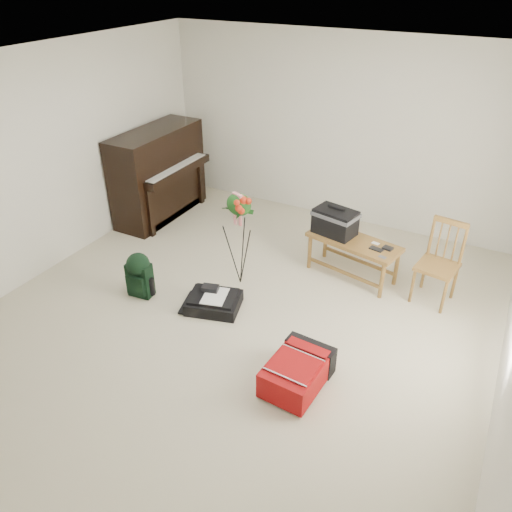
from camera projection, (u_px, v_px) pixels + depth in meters
The scene contains 11 objects.
floor at pixel (238, 317), 5.24m from camera, with size 5.00×5.50×0.01m, color beige.
ceiling at pixel (232, 67), 3.95m from camera, with size 5.00×5.50×0.01m, color white.
wall_back at pixel (338, 130), 6.67m from camera, with size 5.00×0.04×2.50m, color silver.
wall_left at pixel (43, 164), 5.60m from camera, with size 0.04×5.50×2.50m, color silver.
piano at pixel (159, 176), 7.02m from camera, with size 0.71×1.50×1.25m.
bench at pixel (340, 229), 5.70m from camera, with size 1.13×0.64×0.82m.
dining_chair at pixel (438, 264), 5.30m from camera, with size 0.45×0.45×0.92m.
red_suitcase at pixel (299, 369), 4.38m from camera, with size 0.48×0.68×0.28m.
black_duffel at pixel (214, 301), 5.34m from camera, with size 0.65×0.57×0.23m.
green_backpack at pixel (139, 273), 5.44m from camera, with size 0.28×0.26×0.52m.
flower_stand at pixel (240, 240), 5.51m from camera, with size 0.46×0.46×1.16m.
Camera 1 is at (2.12, -3.57, 3.26)m, focal length 35.00 mm.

